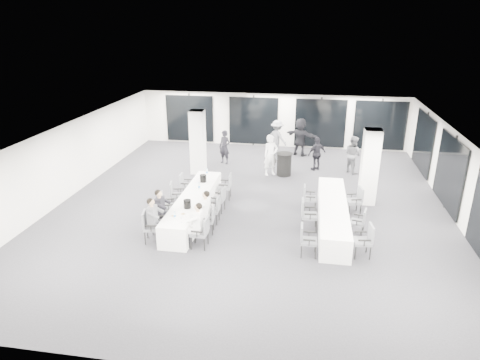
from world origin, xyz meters
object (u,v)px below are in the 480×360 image
object	(u,v)px
chair_main_right_second	(209,218)
chair_side_left_near	(306,238)
standing_guest_f	(300,134)
chair_main_right_far	(227,185)
chair_side_right_mid	(360,220)
banquet_table_main	(194,206)
chair_main_left_fourth	(175,193)
chair_side_right_near	(365,239)
standing_guest_a	(271,152)
chair_side_left_mid	(307,213)
chair_side_right_far	(356,199)
cocktail_table	(284,164)
ice_bucket_near	(187,204)
chair_main_left_second	(157,215)
chair_main_left_mid	(166,204)
banquet_table_side	(333,214)
ice_bucket_far	(203,178)
standing_guest_d	(317,152)
chair_main_left_near	(149,225)
chair_main_left_far	(185,183)
chair_main_right_fourth	(220,198)
standing_guest_h	(353,152)
standing_guest_e	(373,154)
chair_side_left_far	(308,196)
standing_guest_g	(225,145)
chair_main_right_mid	(214,208)
chair_main_right_near	(202,230)

from	to	relation	value
chair_main_right_second	chair_side_left_near	size ratio (longest dim) A/B	0.95
chair_side_left_near	standing_guest_f	bearing A→B (deg)	-178.39
chair_main_right_far	chair_side_right_mid	bearing A→B (deg)	-118.01
banquet_table_main	chair_main_left_fourth	xyz separation A→B (m)	(-0.83, 0.57, 0.17)
chair_side_right_near	standing_guest_a	world-z (taller)	standing_guest_a
banquet_table_main	chair_side_left_mid	size ratio (longest dim) A/B	4.84
chair_side_right_far	standing_guest_a	size ratio (longest dim) A/B	0.47
cocktail_table	ice_bucket_near	world-z (taller)	ice_bucket_near
chair_main_left_second	chair_main_left_mid	bearing A→B (deg)	169.07
banquet_table_side	chair_main_right_far	xyz separation A→B (m)	(-3.89, 1.61, 0.19)
chair_side_right_near	ice_bucket_far	bearing A→B (deg)	53.23
banquet_table_side	standing_guest_d	bearing A→B (deg)	95.48
chair_main_left_mid	standing_guest_d	distance (m)	7.84
cocktail_table	chair_main_left_near	distance (m)	7.58
chair_main_left_mid	standing_guest_f	size ratio (longest dim) A/B	0.46
chair_side_right_mid	ice_bucket_far	xyz separation A→B (m)	(-5.53, 1.83, 0.40)
cocktail_table	standing_guest_d	world-z (taller)	standing_guest_d
chair_main_left_far	chair_main_right_fourth	bearing A→B (deg)	52.43
chair_side_left_near	standing_guest_h	size ratio (longest dim) A/B	0.51
chair_side_left_mid	standing_guest_e	distance (m)	6.74
standing_guest_h	chair_main_left_fourth	bearing A→B (deg)	85.41
chair_main_left_near	standing_guest_e	size ratio (longest dim) A/B	0.59
chair_side_left_near	standing_guest_e	distance (m)	8.26
standing_guest_a	banquet_table_side	bearing A→B (deg)	-93.68
chair_side_left_mid	standing_guest_h	world-z (taller)	standing_guest_h
chair_main_left_far	chair_side_right_far	size ratio (longest dim) A/B	0.91
chair_main_left_second	chair_main_left_far	world-z (taller)	chair_main_left_second
chair_main_right_second	banquet_table_side	bearing A→B (deg)	-79.92
chair_main_left_mid	chair_main_left_fourth	bearing A→B (deg)	165.12
chair_side_left_far	ice_bucket_near	bearing A→B (deg)	-61.69
chair_main_right_second	chair_main_left_near	bearing A→B (deg)	110.06
chair_main_left_far	chair_main_right_far	size ratio (longest dim) A/B	0.89
chair_main_right_second	ice_bucket_far	bearing A→B (deg)	10.80
chair_side_right_mid	cocktail_table	bearing A→B (deg)	41.43
standing_guest_g	ice_bucket_near	world-z (taller)	standing_guest_g
chair_main_right_second	standing_guest_d	size ratio (longest dim) A/B	0.52
standing_guest_f	chair_side_right_far	bearing A→B (deg)	136.11
standing_guest_a	chair_main_left_mid	bearing A→B (deg)	-153.70
chair_side_left_near	chair_side_right_mid	world-z (taller)	chair_side_left_near
chair_side_left_near	chair_side_left_mid	bearing A→B (deg)	178.89
banquet_table_side	chair_main_right_mid	size ratio (longest dim) A/B	5.39
standing_guest_a	chair_main_right_second	bearing A→B (deg)	-136.11
cocktail_table	chair_side_left_near	bearing A→B (deg)	-80.78
chair_main_right_mid	standing_guest_f	xyz separation A→B (m)	(2.55, 8.13, 0.54)
chair_main_right_near	chair_side_left_far	world-z (taller)	chair_main_right_near
cocktail_table	chair_main_right_second	distance (m)	6.12
chair_main_right_near	standing_guest_a	distance (m)	6.87
chair_main_right_fourth	standing_guest_e	bearing A→B (deg)	-42.20
chair_side_right_near	standing_guest_e	bearing A→B (deg)	-14.97
banquet_table_side	standing_guest_f	xyz separation A→B (m)	(-1.34, 7.65, 0.69)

